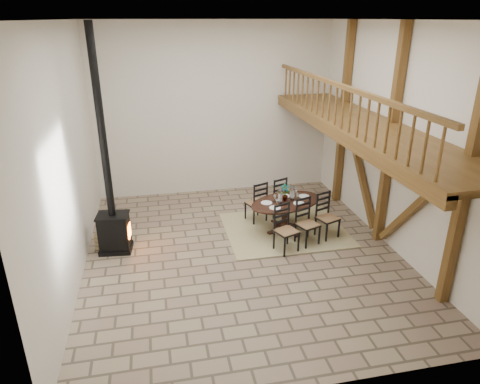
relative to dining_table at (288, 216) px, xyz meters
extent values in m
plane|color=#8B795D|center=(-1.34, -0.81, -0.43)|extent=(8.00, 8.00, 0.00)
cube|color=silver|center=(-1.34, 3.19, 2.07)|extent=(7.00, 0.02, 5.00)
cube|color=silver|center=(-1.34, -4.81, 2.07)|extent=(7.00, 0.02, 5.00)
cube|color=silver|center=(-4.84, -0.81, 2.07)|extent=(0.02, 8.00, 5.00)
cube|color=silver|center=(2.16, -0.81, 2.07)|extent=(0.02, 8.00, 5.00)
cube|color=white|center=(-1.34, -0.81, 4.57)|extent=(7.00, 8.00, 0.02)
cube|color=brown|center=(2.04, -3.31, 2.07)|extent=(0.18, 0.18, 5.00)
cube|color=brown|center=(2.04, -0.81, 2.07)|extent=(0.18, 0.18, 5.00)
cube|color=brown|center=(2.04, 1.69, 2.07)|extent=(0.18, 0.18, 5.00)
cube|color=brown|center=(2.04, -2.06, 0.97)|extent=(0.14, 2.16, 2.54)
cube|color=brown|center=(2.04, 0.44, 0.97)|extent=(0.14, 2.16, 2.54)
cube|color=brown|center=(2.04, -0.81, 2.37)|extent=(0.20, 7.80, 0.20)
cube|color=brown|center=(1.36, -0.81, 2.42)|extent=(1.60, 7.80, 0.12)
cube|color=brown|center=(0.66, -0.81, 2.32)|extent=(0.18, 7.80, 0.22)
cube|color=brown|center=(0.66, -0.81, 3.32)|extent=(0.09, 7.60, 0.09)
cube|color=brown|center=(0.66, -0.81, 2.90)|extent=(0.06, 7.60, 0.86)
cube|color=tan|center=(-0.04, 0.11, -0.42)|extent=(3.00, 2.50, 0.02)
ellipsoid|color=black|center=(-0.04, 0.11, 0.34)|extent=(2.22, 1.78, 0.04)
cylinder|color=black|center=(-0.04, 0.11, -0.05)|extent=(0.19, 0.19, 0.72)
cylinder|color=black|center=(-0.04, 0.11, -0.38)|extent=(0.59, 0.59, 0.06)
cube|color=#9A7147|center=(-0.33, -0.91, 0.08)|extent=(0.59, 0.58, 0.04)
cube|color=black|center=(-0.33, -0.91, -0.19)|extent=(0.57, 0.57, 0.49)
cube|color=black|center=(-0.41, -0.72, 0.38)|extent=(0.39, 0.18, 0.64)
cube|color=#9A7147|center=(0.26, -0.68, 0.08)|extent=(0.59, 0.58, 0.04)
cube|color=black|center=(0.26, -0.68, -0.19)|extent=(0.57, 0.57, 0.49)
cube|color=black|center=(0.19, -0.50, 0.38)|extent=(0.39, 0.18, 0.64)
cube|color=#9A7147|center=(0.85, -0.46, 0.08)|extent=(0.59, 0.58, 0.04)
cube|color=black|center=(0.85, -0.46, -0.19)|extent=(0.57, 0.57, 0.49)
cube|color=black|center=(0.78, -0.27, 0.38)|extent=(0.39, 0.18, 0.64)
cube|color=#9A7147|center=(-0.64, 0.79, 0.08)|extent=(0.59, 0.58, 0.04)
cube|color=black|center=(-0.64, 0.79, -0.19)|extent=(0.57, 0.57, 0.49)
cube|color=black|center=(-0.57, 0.60, 0.38)|extent=(0.39, 0.18, 0.64)
cube|color=#9A7147|center=(-0.05, 1.02, 0.08)|extent=(0.59, 0.58, 0.04)
cube|color=black|center=(-0.05, 1.02, -0.19)|extent=(0.57, 0.57, 0.49)
cube|color=black|center=(0.03, 0.83, 0.38)|extent=(0.39, 0.18, 0.64)
cube|color=white|center=(-0.04, 0.11, 0.37)|extent=(1.65, 1.22, 0.01)
cube|color=white|center=(-0.04, 0.11, 0.45)|extent=(1.01, 0.64, 0.18)
cylinder|color=white|center=(-0.22, 0.04, 0.53)|extent=(0.12, 0.12, 0.34)
cylinder|color=white|center=(0.14, 0.18, 0.53)|extent=(0.12, 0.12, 0.34)
cylinder|color=white|center=(-0.22, 0.04, 0.44)|extent=(0.06, 0.06, 0.16)
cylinder|color=white|center=(0.14, 0.18, 0.44)|extent=(0.06, 0.06, 0.16)
imported|color=#4C723F|center=(-0.06, 0.16, 0.59)|extent=(0.28, 0.23, 0.45)
cube|color=black|center=(-4.20, -0.10, -0.38)|extent=(0.77, 0.62, 0.11)
cube|color=black|center=(-4.20, -0.10, 0.06)|extent=(0.71, 0.56, 0.77)
cube|color=#FF590C|center=(-3.86, -0.14, 0.06)|extent=(0.05, 0.31, 0.31)
cube|color=black|center=(-4.20, -0.10, 0.47)|extent=(0.76, 0.61, 0.04)
cylinder|color=black|center=(-4.20, -0.10, 2.53)|extent=(0.16, 0.16, 4.08)
cylinder|color=brown|center=(-4.27, 1.04, -0.26)|extent=(0.51, 0.51, 0.34)
cube|color=tan|center=(-4.27, 1.04, -0.06)|extent=(0.28, 0.28, 0.10)
cube|color=tan|center=(-4.50, 0.00, -0.22)|extent=(0.35, 0.28, 0.42)
camera|label=1|loc=(-3.15, -9.22, 4.60)|focal=32.00mm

